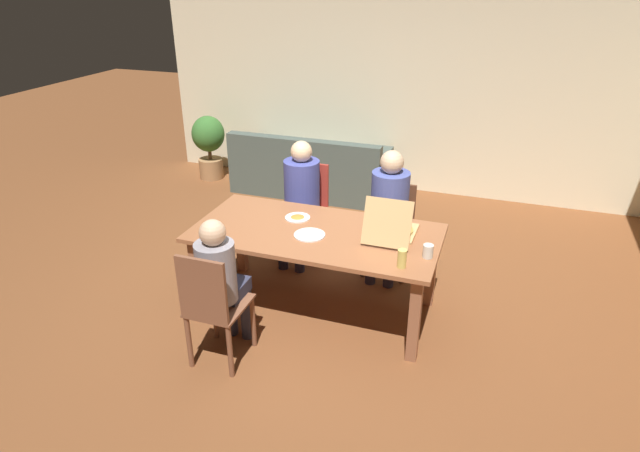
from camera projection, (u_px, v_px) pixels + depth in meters
name	position (u px, v px, depth m)	size (l,w,h in m)	color
ground_plane	(316.00, 308.00, 4.82)	(20.00, 20.00, 0.00)	brown
back_wall	(399.00, 84.00, 6.93)	(6.52, 0.12, 2.81)	beige
dining_table	(316.00, 242.00, 4.53)	(2.05, 1.01, 0.77)	#9C5E3A
chair_0	(305.00, 207.00, 5.56)	(0.45, 0.41, 0.97)	#B03429
person_0	(300.00, 192.00, 5.35)	(0.36, 0.55, 1.24)	#2B2B46
chair_1	(212.00, 305.00, 3.92)	(0.40, 0.44, 0.97)	brown
person_1	(221.00, 276.00, 3.99)	(0.29, 0.47, 1.17)	#303248
chair_2	(390.00, 225.00, 5.28)	(0.45, 0.42, 0.87)	brown
person_2	(389.00, 204.00, 5.06)	(0.36, 0.51, 1.25)	#302E48
pizza_box_0	(392.00, 229.00, 4.40)	(0.38, 0.52, 0.38)	tan
plate_0	(298.00, 217.00, 4.71)	(0.22, 0.22, 0.03)	white
plate_1	(310.00, 235.00, 4.41)	(0.26, 0.26, 0.01)	white
drinking_glass_0	(402.00, 259.00, 3.92)	(0.07, 0.07, 0.14)	#DFCA62
drinking_glass_1	(428.00, 251.00, 4.06)	(0.08, 0.08, 0.10)	silver
couch	(310.00, 172.00, 7.19)	(2.04, 0.84, 0.82)	#48564F
potted_plant	(209.00, 142.00, 7.59)	(0.46, 0.46, 0.90)	#A8784C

